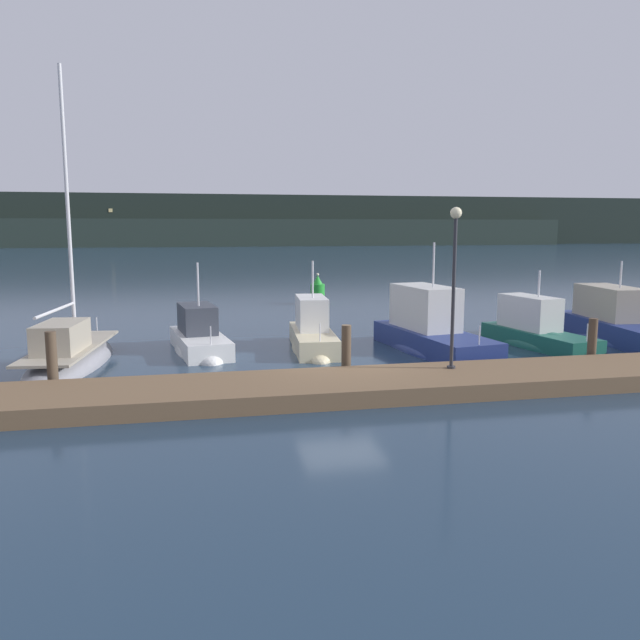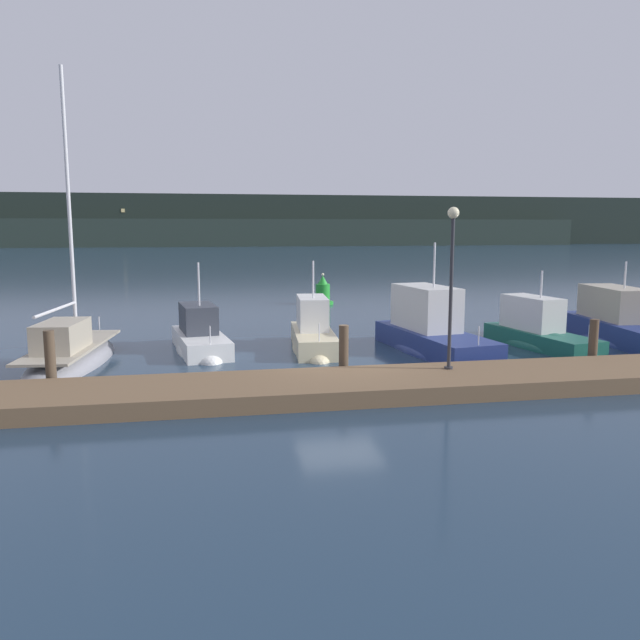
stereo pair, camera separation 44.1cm
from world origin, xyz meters
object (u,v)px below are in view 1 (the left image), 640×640
motorboat_berth_6 (432,340)px  motorboat_berth_8 (617,331)px  channel_buoy (318,293)px  motorboat_berth_5 (313,341)px  dock_lamppost (454,263)px  motorboat_berth_7 (537,339)px  motorboat_berth_4 (200,345)px  sailboat_berth_3 (70,360)px

motorboat_berth_6 → motorboat_berth_8: (7.87, 0.46, -0.04)m
channel_buoy → motorboat_berth_5: bearing=-102.3°
dock_lamppost → motorboat_berth_5: bearing=116.3°
motorboat_berth_5 → motorboat_berth_7: motorboat_berth_5 is taller
motorboat_berth_4 → channel_buoy: bearing=61.5°
motorboat_berth_7 → channel_buoy: 15.24m
motorboat_berth_4 → motorboat_berth_8: (16.00, -1.16, 0.13)m
motorboat_berth_5 → motorboat_berth_7: size_ratio=0.91×
sailboat_berth_3 → channel_buoy: (10.99, 14.22, 0.46)m
motorboat_berth_8 → channel_buoy: motorboat_berth_8 is taller
motorboat_berth_5 → dock_lamppost: (2.86, -5.78, 3.11)m
motorboat_berth_6 → motorboat_berth_5: bearing=163.2°
motorboat_berth_8 → channel_buoy: (-9.11, 13.85, 0.27)m
sailboat_berth_3 → motorboat_berth_7: 16.42m
motorboat_berth_6 → dock_lamppost: (-1.23, -4.55, 3.00)m
motorboat_berth_7 → dock_lamppost: bearing=-139.6°
motorboat_berth_6 → channel_buoy: size_ratio=3.81×
motorboat_berth_4 → channel_buoy: motorboat_berth_4 is taller
motorboat_berth_4 → motorboat_berth_6: size_ratio=0.75×
motorboat_berth_6 → motorboat_berth_4: bearing=168.8°
motorboat_berth_7 → channel_buoy: motorboat_berth_7 is taller
motorboat_berth_6 → channel_buoy: motorboat_berth_6 is taller
sailboat_berth_3 → dock_lamppost: size_ratio=2.22×
motorboat_berth_7 → motorboat_berth_8: (3.68, 0.38, 0.10)m
sailboat_berth_3 → channel_buoy: size_ratio=5.58×
motorboat_berth_8 → sailboat_berth_3: bearing=-178.9°
motorboat_berth_8 → motorboat_berth_4: bearing=175.9°
sailboat_berth_3 → motorboat_berth_4: (4.10, 1.53, 0.06)m
motorboat_berth_4 → motorboat_berth_7: 12.41m
sailboat_berth_3 → motorboat_berth_7: sailboat_berth_3 is taller
channel_buoy → motorboat_berth_8: bearing=-56.6°
channel_buoy → dock_lamppost: bearing=-90.0°
motorboat_berth_7 → motorboat_berth_8: size_ratio=0.78×
motorboat_berth_6 → motorboat_berth_8: 7.88m
motorboat_berth_7 → dock_lamppost: 7.78m
motorboat_berth_6 → motorboat_berth_7: size_ratio=1.18×
motorboat_berth_4 → motorboat_berth_5: 4.06m
motorboat_berth_5 → motorboat_berth_8: 11.99m
dock_lamppost → motorboat_berth_4: bearing=138.3°
sailboat_berth_3 → motorboat_berth_6: bearing=-0.4°
motorboat_berth_6 → motorboat_berth_7: 4.19m
dock_lamppost → channel_buoy: bearing=90.0°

